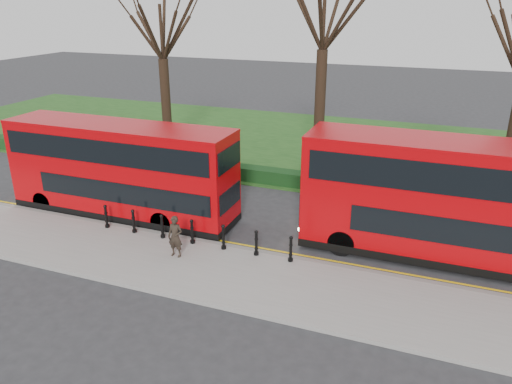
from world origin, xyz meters
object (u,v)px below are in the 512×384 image
at_px(bollard_row, 192,232).
at_px(pedestrian, 175,237).
at_px(bus_lead, 121,171).
at_px(bus_rear, 461,204).

xyz_separation_m(bollard_row, pedestrian, (-0.07, -1.19, 0.33)).
distance_m(bus_lead, bus_rear, 14.44).
bearing_deg(bus_rear, bus_lead, -176.50).
bearing_deg(bus_lead, bus_rear, 3.50).
distance_m(bollard_row, bus_rear, 10.42).
bearing_deg(bus_lead, bollard_row, -21.33).
height_order(bus_lead, pedestrian, bus_lead).
bearing_deg(bollard_row, pedestrian, -93.55).
relative_size(bollard_row, bus_rear, 0.72).
distance_m(bus_rear, pedestrian, 10.80).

